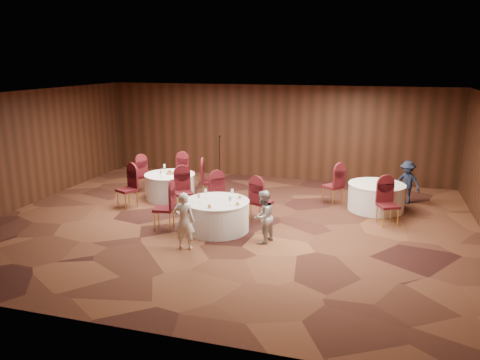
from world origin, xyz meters
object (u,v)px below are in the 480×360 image
(table_left, at_px, (170,186))
(woman_a, at_px, (184,221))
(table_main, at_px, (217,215))
(mic_stand, at_px, (220,167))
(man_c, at_px, (407,182))
(table_right, at_px, (376,197))
(woman_b, at_px, (263,217))

(table_left, bearing_deg, woman_a, -60.88)
(table_main, bearing_deg, table_left, 135.76)
(table_left, height_order, mic_stand, mic_stand)
(mic_stand, relative_size, woman_a, 1.20)
(table_main, xyz_separation_m, table_left, (-2.22, 2.16, -0.00))
(man_c, bearing_deg, table_main, -112.19)
(table_main, distance_m, mic_stand, 4.92)
(woman_a, bearing_deg, table_main, -108.38)
(table_main, distance_m, table_right, 4.57)
(table_left, relative_size, woman_b, 1.22)
(table_right, bearing_deg, woman_a, -134.68)
(table_right, distance_m, man_c, 1.26)
(table_main, bearing_deg, man_c, 38.96)
(mic_stand, xyz_separation_m, man_c, (6.02, -1.05, 0.18))
(table_right, bearing_deg, table_main, -143.47)
(table_left, bearing_deg, table_main, -44.24)
(mic_stand, bearing_deg, man_c, -9.87)
(mic_stand, height_order, woman_a, mic_stand)
(mic_stand, xyz_separation_m, woman_b, (2.78, -5.14, 0.17))
(mic_stand, bearing_deg, table_main, -71.97)
(woman_b, bearing_deg, mic_stand, -132.43)
(table_right, bearing_deg, table_left, -174.57)
(table_main, height_order, table_left, same)
(woman_a, height_order, woman_b, woman_a)
(mic_stand, height_order, man_c, mic_stand)
(woman_a, xyz_separation_m, woman_b, (1.55, 0.83, -0.03))
(woman_a, distance_m, man_c, 6.87)
(table_main, height_order, table_right, same)
(table_main, xyz_separation_m, woman_a, (-0.30, -1.29, 0.26))
(woman_a, height_order, man_c, woman_a)
(table_right, bearing_deg, mic_stand, 159.29)
(table_main, xyz_separation_m, woman_b, (1.25, -0.46, 0.23))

